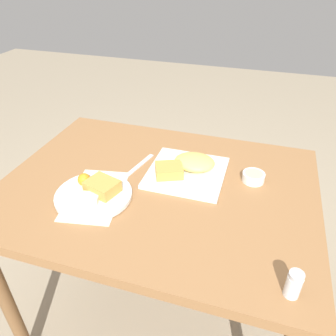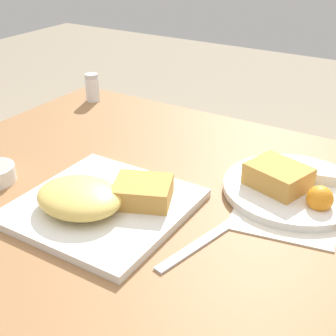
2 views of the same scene
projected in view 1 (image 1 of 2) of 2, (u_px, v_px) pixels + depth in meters
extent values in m
plane|color=gray|center=(160.00, 313.00, 1.56)|extent=(8.00, 8.00, 0.00)
cube|color=olive|center=(158.00, 188.00, 1.14)|extent=(1.07, 0.81, 0.04)
cylinder|color=brown|center=(281.00, 230.00, 1.51)|extent=(0.05, 0.05, 0.73)
cylinder|color=brown|center=(95.00, 192.00, 1.74)|extent=(0.05, 0.05, 0.73)
cylinder|color=brown|center=(7.00, 302.00, 1.20)|extent=(0.05, 0.05, 0.73)
cube|color=beige|center=(96.00, 195.00, 1.08)|extent=(0.21, 0.30, 0.00)
cube|color=white|center=(187.00, 173.00, 1.18)|extent=(0.27, 0.27, 0.01)
ellipsoid|color=#EAC660|center=(195.00, 162.00, 1.18)|extent=(0.15, 0.12, 0.04)
cube|color=gold|center=(169.00, 170.00, 1.15)|extent=(0.12, 0.11, 0.04)
cylinder|color=white|center=(94.00, 195.00, 1.07)|extent=(0.25, 0.25, 0.01)
cube|color=gold|center=(102.00, 187.00, 1.06)|extent=(0.12, 0.11, 0.04)
cube|color=beige|center=(81.00, 198.00, 1.03)|extent=(0.12, 0.08, 0.02)
sphere|color=orange|center=(84.00, 180.00, 1.10)|extent=(0.04, 0.04, 0.04)
cylinder|color=white|center=(253.00, 177.00, 1.14)|extent=(0.08, 0.08, 0.03)
cylinder|color=beige|center=(254.00, 174.00, 1.13)|extent=(0.06, 0.06, 0.00)
cylinder|color=white|center=(293.00, 286.00, 0.75)|extent=(0.04, 0.04, 0.06)
cylinder|color=white|center=(292.00, 290.00, 0.76)|extent=(0.03, 0.03, 0.03)
cylinder|color=silver|center=(297.00, 275.00, 0.73)|extent=(0.03, 0.03, 0.01)
cube|color=silver|center=(138.00, 166.00, 1.22)|extent=(0.06, 0.18, 0.00)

